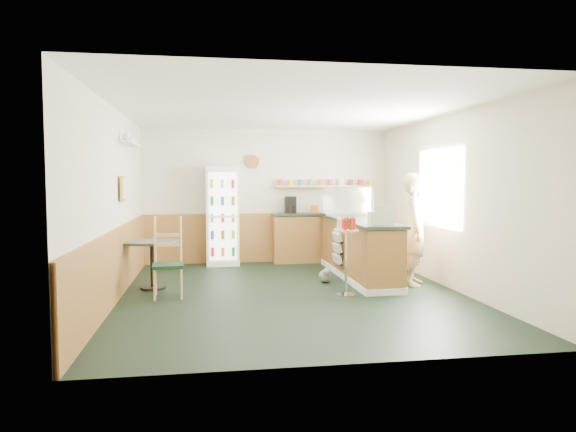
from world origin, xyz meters
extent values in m
plane|color=black|center=(0.00, 0.00, 0.00)|extent=(6.00, 6.00, 0.00)
cube|color=beige|center=(0.00, 3.01, 1.35)|extent=(5.00, 0.02, 2.70)
cube|color=beige|center=(-2.51, 0.00, 1.35)|extent=(0.02, 6.00, 2.70)
cube|color=beige|center=(2.51, 0.00, 1.35)|extent=(0.02, 6.00, 2.70)
cube|color=white|center=(0.00, 0.00, 2.71)|extent=(5.00, 6.00, 0.02)
cube|color=#AB7537|center=(0.00, 2.97, 0.50)|extent=(4.98, 0.05, 1.00)
cube|color=#AB7537|center=(-2.47, 0.00, 0.50)|extent=(0.05, 5.98, 1.00)
cube|color=white|center=(2.46, 0.30, 1.55)|extent=(0.06, 1.45, 1.25)
cube|color=#BD9C47|center=(-2.45, 0.50, 1.55)|extent=(0.03, 0.32, 0.38)
cube|color=white|center=(-2.40, 1.00, 2.25)|extent=(0.18, 1.20, 0.03)
cylinder|color=#9C5827|center=(-0.30, 2.94, 2.05)|extent=(0.26, 0.04, 0.26)
cube|color=#AB7537|center=(1.35, 1.07, 0.47)|extent=(0.60, 2.95, 0.95)
cube|color=white|center=(1.35, 1.07, 0.05)|extent=(0.64, 2.97, 0.10)
cube|color=#29392F|center=(1.35, 1.08, 0.98)|extent=(0.68, 3.01, 0.05)
cube|color=#AB7537|center=(1.20, 2.80, 0.47)|extent=(2.20, 0.38, 0.95)
cube|color=#29392F|center=(1.20, 2.80, 0.98)|extent=(2.24, 0.42, 0.05)
cube|color=tan|center=(1.20, 2.88, 1.55)|extent=(2.10, 0.22, 0.04)
cube|color=black|center=(0.45, 2.80, 1.18)|extent=(0.22, 0.18, 0.34)
cylinder|color=#B2664C|center=(0.25, 2.88, 1.63)|extent=(0.10, 0.10, 0.12)
cylinder|color=#B2664C|center=(0.46, 2.88, 1.63)|extent=(0.10, 0.10, 0.12)
cylinder|color=#B2664C|center=(0.67, 2.88, 1.63)|extent=(0.10, 0.10, 0.12)
cylinder|color=#B2664C|center=(0.88, 2.88, 1.63)|extent=(0.10, 0.10, 0.12)
cylinder|color=#B2664C|center=(1.09, 2.88, 1.63)|extent=(0.10, 0.10, 0.12)
cylinder|color=#B2664C|center=(1.31, 2.88, 1.63)|extent=(0.10, 0.10, 0.12)
cylinder|color=#B2664C|center=(1.52, 2.88, 1.63)|extent=(0.10, 0.10, 0.12)
cylinder|color=#B2664C|center=(1.73, 2.88, 1.63)|extent=(0.10, 0.10, 0.12)
cylinder|color=#B2664C|center=(1.94, 2.88, 1.63)|extent=(0.10, 0.10, 0.12)
cylinder|color=#B2664C|center=(2.15, 2.88, 1.63)|extent=(0.10, 0.10, 0.12)
cube|color=white|center=(-0.92, 2.78, 0.97)|extent=(0.64, 0.45, 1.94)
cube|color=white|center=(-0.92, 2.55, 0.98)|extent=(0.54, 0.02, 1.71)
cube|color=silver|center=(-0.92, 2.48, 0.98)|extent=(0.58, 0.02, 1.77)
cube|color=silver|center=(1.35, 1.79, 1.04)|extent=(0.91, 0.48, 0.06)
cube|color=silver|center=(1.35, 1.79, 1.30)|extent=(0.89, 0.46, 0.46)
cube|color=beige|center=(1.35, -0.09, 1.11)|extent=(0.40, 0.41, 0.20)
imported|color=tan|center=(2.05, 0.28, 0.89)|extent=(0.63, 0.72, 1.78)
cylinder|color=silver|center=(0.77, -0.28, 0.01)|extent=(0.28, 0.28, 0.02)
cylinder|color=silver|center=(0.77, -0.28, 0.48)|extent=(0.04, 0.04, 0.94)
cylinder|color=tan|center=(0.77, -0.28, 0.95)|extent=(0.36, 0.36, 0.03)
cylinder|color=red|center=(0.87, -0.32, 1.05)|extent=(0.05, 0.05, 0.16)
cylinder|color=red|center=(0.87, -0.24, 1.05)|extent=(0.05, 0.05, 0.16)
cylinder|color=red|center=(0.82, -0.18, 1.05)|extent=(0.05, 0.05, 0.16)
cylinder|color=red|center=(0.73, -0.17, 1.05)|extent=(0.05, 0.05, 0.16)
cylinder|color=red|center=(0.67, -0.23, 1.05)|extent=(0.05, 0.05, 0.16)
cylinder|color=red|center=(0.67, -0.31, 1.05)|extent=(0.05, 0.05, 0.16)
cylinder|color=red|center=(0.72, -0.38, 1.05)|extent=(0.05, 0.05, 0.16)
cylinder|color=red|center=(0.81, -0.38, 1.05)|extent=(0.05, 0.05, 0.16)
cube|color=black|center=(1.01, 1.10, 0.25)|extent=(0.05, 0.46, 0.03)
cube|color=silver|center=(0.99, 1.10, 0.32)|extent=(0.09, 0.42, 0.16)
cube|color=black|center=(1.01, 1.10, 0.44)|extent=(0.05, 0.46, 0.03)
cube|color=silver|center=(0.99, 1.10, 0.51)|extent=(0.09, 0.42, 0.16)
cube|color=black|center=(1.01, 1.10, 0.63)|extent=(0.05, 0.46, 0.03)
cube|color=silver|center=(0.99, 1.10, 0.70)|extent=(0.09, 0.42, 0.16)
cylinder|color=black|center=(-2.05, 0.62, 0.02)|extent=(0.39, 0.39, 0.04)
cylinder|color=black|center=(-2.05, 0.62, 0.37)|extent=(0.08, 0.08, 0.68)
cube|color=#29392F|center=(-2.05, 0.62, 0.72)|extent=(0.81, 0.81, 0.04)
cube|color=#16311D|center=(-1.77, 0.01, 0.46)|extent=(0.45, 0.45, 0.05)
cylinder|color=tan|center=(-1.96, -0.18, 0.22)|extent=(0.04, 0.04, 0.45)
cylinder|color=tan|center=(-1.59, -0.18, 0.22)|extent=(0.04, 0.04, 0.45)
cylinder|color=tan|center=(-1.96, 0.19, 0.22)|extent=(0.04, 0.04, 0.45)
cylinder|color=tan|center=(-1.59, 0.19, 0.22)|extent=(0.04, 0.04, 0.45)
cube|color=tan|center=(-1.77, 0.20, 0.80)|extent=(0.39, 0.06, 0.69)
sphere|color=gray|center=(0.69, 0.71, 0.10)|extent=(0.21, 0.21, 0.21)
sphere|color=gray|center=(0.69, 0.61, 0.19)|extent=(0.12, 0.12, 0.12)
camera|label=1|loc=(-1.20, -7.42, 1.67)|focal=32.00mm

